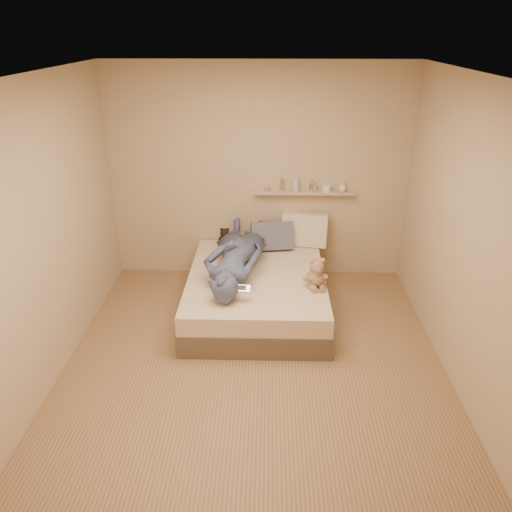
{
  "coord_description": "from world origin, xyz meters",
  "views": [
    {
      "loc": [
        0.12,
        -3.95,
        2.94
      ],
      "look_at": [
        0.0,
        0.65,
        0.8
      ],
      "focal_mm": 35.0,
      "sensor_mm": 36.0,
      "label": 1
    }
  ],
  "objects_px": {
    "game_console": "(242,288)",
    "teddy_bear": "(316,275)",
    "pillow_cream": "(305,230)",
    "person": "(236,254)",
    "wall_shelf": "(304,193)",
    "bed": "(257,292)",
    "dark_plush": "(225,239)",
    "pillow_grey": "(272,236)"
  },
  "relations": [
    {
      "from": "pillow_cream",
      "to": "pillow_grey",
      "type": "relative_size",
      "value": 1.1
    },
    {
      "from": "teddy_bear",
      "to": "pillow_cream",
      "type": "bearing_deg",
      "value": 92.83
    },
    {
      "from": "teddy_bear",
      "to": "pillow_grey",
      "type": "bearing_deg",
      "value": 115.43
    },
    {
      "from": "pillow_cream",
      "to": "pillow_grey",
      "type": "xyz_separation_m",
      "value": [
        -0.4,
        -0.14,
        -0.03
      ]
    },
    {
      "from": "bed",
      "to": "pillow_grey",
      "type": "xyz_separation_m",
      "value": [
        0.17,
        0.69,
        0.4
      ]
    },
    {
      "from": "dark_plush",
      "to": "pillow_cream",
      "type": "distance_m",
      "value": 0.99
    },
    {
      "from": "dark_plush",
      "to": "teddy_bear",
      "type": "bearing_deg",
      "value": -44.16
    },
    {
      "from": "person",
      "to": "bed",
      "type": "bearing_deg",
      "value": 166.9
    },
    {
      "from": "pillow_grey",
      "to": "bed",
      "type": "bearing_deg",
      "value": -103.6
    },
    {
      "from": "bed",
      "to": "person",
      "type": "distance_m",
      "value": 0.49
    },
    {
      "from": "pillow_grey",
      "to": "dark_plush",
      "type": "bearing_deg",
      "value": 176.26
    },
    {
      "from": "bed",
      "to": "teddy_bear",
      "type": "xyz_separation_m",
      "value": [
        0.63,
        -0.28,
        0.36
      ]
    },
    {
      "from": "dark_plush",
      "to": "pillow_cream",
      "type": "relative_size",
      "value": 0.47
    },
    {
      "from": "bed",
      "to": "pillow_cream",
      "type": "relative_size",
      "value": 3.45
    },
    {
      "from": "bed",
      "to": "pillow_grey",
      "type": "height_order",
      "value": "pillow_grey"
    },
    {
      "from": "bed",
      "to": "pillow_grey",
      "type": "relative_size",
      "value": 3.8
    },
    {
      "from": "teddy_bear",
      "to": "wall_shelf",
      "type": "bearing_deg",
      "value": 93.68
    },
    {
      "from": "teddy_bear",
      "to": "dark_plush",
      "type": "xyz_separation_m",
      "value": [
        -1.03,
        1.0,
        -0.03
      ]
    },
    {
      "from": "pillow_grey",
      "to": "wall_shelf",
      "type": "relative_size",
      "value": 0.42
    },
    {
      "from": "dark_plush",
      "to": "pillow_cream",
      "type": "xyz_separation_m",
      "value": [
        0.98,
        0.1,
        0.09
      ]
    },
    {
      "from": "game_console",
      "to": "pillow_grey",
      "type": "distance_m",
      "value": 1.33
    },
    {
      "from": "game_console",
      "to": "person",
      "type": "height_order",
      "value": "person"
    },
    {
      "from": "bed",
      "to": "wall_shelf",
      "type": "height_order",
      "value": "wall_shelf"
    },
    {
      "from": "game_console",
      "to": "teddy_bear",
      "type": "xyz_separation_m",
      "value": [
        0.76,
        0.33,
        -0.01
      ]
    },
    {
      "from": "pillow_cream",
      "to": "dark_plush",
      "type": "bearing_deg",
      "value": -174.02
    },
    {
      "from": "person",
      "to": "game_console",
      "type": "bearing_deg",
      "value": 104.95
    },
    {
      "from": "teddy_bear",
      "to": "dark_plush",
      "type": "relative_size",
      "value": 1.31
    },
    {
      "from": "dark_plush",
      "to": "wall_shelf",
      "type": "height_order",
      "value": "wall_shelf"
    },
    {
      "from": "bed",
      "to": "wall_shelf",
      "type": "distance_m",
      "value": 1.38
    },
    {
      "from": "game_console",
      "to": "teddy_bear",
      "type": "bearing_deg",
      "value": 23.27
    },
    {
      "from": "game_console",
      "to": "pillow_cream",
      "type": "bearing_deg",
      "value": 63.82
    },
    {
      "from": "game_console",
      "to": "pillow_cream",
      "type": "xyz_separation_m",
      "value": [
        0.7,
        1.43,
        0.05
      ]
    },
    {
      "from": "pillow_cream",
      "to": "person",
      "type": "distance_m",
      "value": 1.09
    },
    {
      "from": "teddy_bear",
      "to": "game_console",
      "type": "bearing_deg",
      "value": -156.73
    },
    {
      "from": "wall_shelf",
      "to": "person",
      "type": "bearing_deg",
      "value": -133.32
    },
    {
      "from": "bed",
      "to": "teddy_bear",
      "type": "distance_m",
      "value": 0.78
    },
    {
      "from": "game_console",
      "to": "wall_shelf",
      "type": "xyz_separation_m",
      "value": [
        0.68,
        1.51,
        0.5
      ]
    },
    {
      "from": "dark_plush",
      "to": "person",
      "type": "xyz_separation_m",
      "value": [
        0.18,
        -0.64,
        0.09
      ]
    },
    {
      "from": "dark_plush",
      "to": "pillow_cream",
      "type": "bearing_deg",
      "value": 5.98
    },
    {
      "from": "bed",
      "to": "teddy_bear",
      "type": "height_order",
      "value": "teddy_bear"
    },
    {
      "from": "bed",
      "to": "game_console",
      "type": "xyz_separation_m",
      "value": [
        -0.13,
        -0.6,
        0.38
      ]
    },
    {
      "from": "teddy_bear",
      "to": "wall_shelf",
      "type": "xyz_separation_m",
      "value": [
        -0.08,
        1.18,
        0.51
      ]
    }
  ]
}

